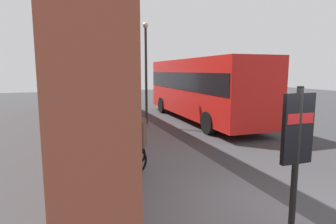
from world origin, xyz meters
TOP-DOWN VIEW (x-y plane):
  - ground at (6.00, -1.00)m, footprint 60.00×60.00m
  - sidewalk_pavement at (8.00, 1.75)m, footprint 24.00×3.50m
  - station_facade at (8.99, 3.80)m, footprint 22.00×0.65m
  - bicycle_under_window at (2.76, 2.93)m, footprint 0.68×1.70m
  - bicycle_end_of_row at (3.68, 2.86)m, footprint 0.53×1.75m
  - bicycle_nearest_sign at (4.44, 2.76)m, footprint 0.48×1.77m
  - transit_info_sign at (-0.44, 0.65)m, footprint 0.10×0.55m
  - city_bus at (10.30, -3.00)m, footprint 10.55×2.80m
  - pedestrian_by_facade at (2.59, 2.49)m, footprint 0.64×0.43m
  - street_lamp at (9.62, 0.30)m, footprint 0.28×0.28m

SIDE VIEW (x-z plane):
  - ground at x=6.00m, z-range 0.00..0.00m
  - sidewalk_pavement at x=8.00m, z-range 0.00..0.12m
  - bicycle_under_window at x=2.76m, z-range 0.02..1.00m
  - bicycle_end_of_row at x=3.68m, z-range 0.02..1.00m
  - bicycle_nearest_sign at x=4.44m, z-range 0.02..1.00m
  - pedestrian_by_facade at x=2.59m, z-range 0.32..2.12m
  - transit_info_sign at x=-0.44m, z-range 0.52..2.92m
  - city_bus at x=10.30m, z-range 0.24..3.59m
  - street_lamp at x=9.62m, z-range 0.59..5.51m
  - station_facade at x=8.99m, z-range 0.00..9.07m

